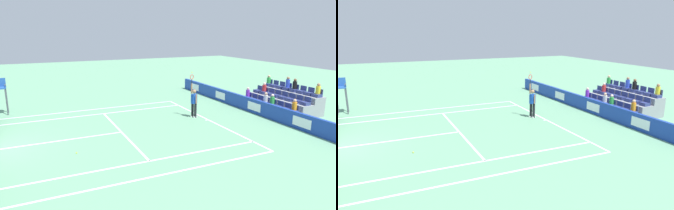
{
  "view_description": "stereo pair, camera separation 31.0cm",
  "coord_description": "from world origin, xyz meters",
  "views": [
    {
      "loc": [
        -15.2,
        -2.14,
        5.36
      ],
      "look_at": [
        0.45,
        -9.37,
        1.1
      ],
      "focal_mm": 32.55,
      "sensor_mm": 36.0,
      "label": 1
    },
    {
      "loc": [
        -15.32,
        -2.43,
        5.36
      ],
      "look_at": [
        0.45,
        -9.37,
        1.1
      ],
      "focal_mm": 32.55,
      "sensor_mm": 36.0,
      "label": 2
    }
  ],
  "objects": [
    {
      "name": "line_centre_mark",
      "position": [
        0.0,
        -11.79,
        0.0
      ],
      "size": [
        0.1,
        0.2,
        0.01
      ],
      "primitive_type": "cube",
      "color": "white",
      "rests_on": "ground"
    },
    {
      "name": "line_baseline",
      "position": [
        0.0,
        -11.89,
        0.0
      ],
      "size": [
        10.97,
        0.1,
        0.01
      ],
      "primitive_type": "cube",
      "color": "white",
      "rests_on": "ground"
    },
    {
      "name": "line_singles_sideline_left",
      "position": [
        4.12,
        -5.95,
        0.0
      ],
      "size": [
        0.1,
        11.89,
        0.01
      ],
      "primitive_type": "cube",
      "color": "white",
      "rests_on": "ground"
    },
    {
      "name": "loose_tennis_ball",
      "position": [
        -2.01,
        -3.74,
        0.03
      ],
      "size": [
        0.07,
        0.07,
        0.07
      ],
      "primitive_type": "sphere",
      "color": "#D1E533",
      "rests_on": "ground"
    },
    {
      "name": "tennis_player",
      "position": [
        0.9,
        -11.37,
        0.99
      ],
      "size": [
        0.54,
        0.43,
        2.85
      ],
      "color": "black",
      "rests_on": "ground"
    },
    {
      "name": "line_service",
      "position": [
        0.0,
        -6.4,
        0.0
      ],
      "size": [
        8.23,
        0.1,
        0.01
      ],
      "primitive_type": "cube",
      "color": "white",
      "rests_on": "ground"
    },
    {
      "name": "line_doubles_sideline_right",
      "position": [
        -5.49,
        -5.95,
        0.0
      ],
      "size": [
        0.1,
        11.89,
        0.01
      ],
      "primitive_type": "cube",
      "color": "white",
      "rests_on": "ground"
    },
    {
      "name": "sponsor_barrier",
      "position": [
        -0.0,
        -15.49,
        0.47
      ],
      "size": [
        19.41,
        0.22,
        0.93
      ],
      "color": "#193899",
      "rests_on": "ground"
    },
    {
      "name": "umpire_chair",
      "position": [
        6.76,
        -0.4,
        1.52
      ],
      "size": [
        0.7,
        0.7,
        2.34
      ],
      "color": "#474C54",
      "rests_on": "ground"
    },
    {
      "name": "line_singles_sideline_right",
      "position": [
        -4.12,
        -5.95,
        0.0
      ],
      "size": [
        0.1,
        11.89,
        0.01
      ],
      "primitive_type": "cube",
      "color": "white",
      "rests_on": "ground"
    },
    {
      "name": "line_doubles_sideline_left",
      "position": [
        5.49,
        -5.95,
        0.0
      ],
      "size": [
        0.1,
        11.89,
        0.01
      ],
      "primitive_type": "cube",
      "color": "white",
      "rests_on": "ground"
    },
    {
      "name": "line_centre_service",
      "position": [
        0.0,
        -3.2,
        0.0
      ],
      "size": [
        0.1,
        6.4,
        0.01
      ],
      "primitive_type": "cube",
      "color": "white",
      "rests_on": "ground"
    },
    {
      "name": "stadium_stand",
      "position": [
        0.0,
        -17.81,
        0.56
      ],
      "size": [
        4.96,
        2.85,
        2.21
      ],
      "color": "gray",
      "rests_on": "ground"
    }
  ]
}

